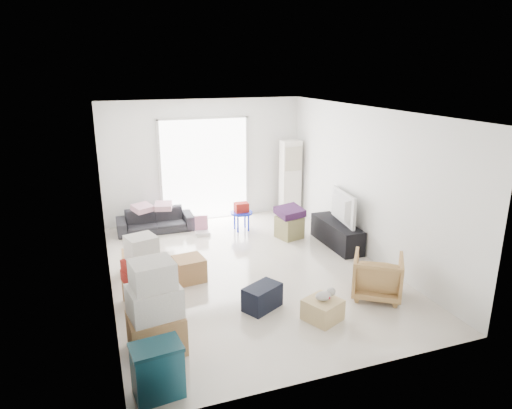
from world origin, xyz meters
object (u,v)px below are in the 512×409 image
Objects in this scene: tv_console at (337,234)px; kids_table at (241,211)px; storage_bins at (158,370)px; ac_tower at (290,178)px; sofa at (155,217)px; armchair at (378,274)px; wood_crate at (323,310)px; ottoman at (289,227)px; television at (337,219)px.

kids_table is at bearing 135.68° from tv_console.
ac_tower is at bearing 54.04° from storage_bins.
armchair is at bearing -55.23° from sofa.
wood_crate is at bearing -68.64° from sofa.
wood_crate is (-1.50, -4.53, -0.73)m from ac_tower.
armchair reaches higher than tv_console.
storage_bins is 1.36× the size of wood_crate.
kids_table is at bearing 89.01° from wood_crate.
wood_crate is at bearing -123.12° from tv_console.
wood_crate is at bearing -108.31° from ac_tower.
tv_console is 2.34× the size of storage_bins.
sofa is at bearing 152.32° from ottoman.
tv_console is 1.33× the size of television.
tv_console is 2.10m from armchair.
television is 2.40× the size of wood_crate.
wood_crate is (-1.55, -2.38, -0.39)m from television.
sofa reaches higher than storage_bins.
sofa is (-3.17, -0.15, -0.57)m from ac_tower.
sofa is 3.56× the size of ottoman.
storage_bins is 1.35× the size of ottoman.
tv_console is (0.05, -2.16, -0.64)m from ac_tower.
ottoman is 0.73× the size of kids_table.
ac_tower is 4.83m from wood_crate.
sofa is (-3.22, 2.01, -0.23)m from television.
armchair is 1.64× the size of ottoman.
ac_tower is at bearing 65.97° from ottoman.
wood_crate is at bearing 18.18° from storage_bins.
kids_table is 3.84m from wood_crate.
wood_crate is (1.67, -4.38, -0.16)m from sofa.
armchair reaches higher than sofa.
storage_bins reaches higher than wood_crate.
kids_table reaches higher than ottoman.
ottoman is (3.19, 3.84, -0.08)m from storage_bins.
ottoman is (-0.25, 2.73, -0.14)m from armchair.
tv_console reaches higher than wood_crate.
sofa is 4.70m from wood_crate.
television reaches higher than ottoman.
ottoman reaches higher than wood_crate.
television is 2.38× the size of ottoman.
kids_table is (-1.48, 1.45, -0.11)m from television.
wood_crate is (-1.09, -0.33, -0.22)m from armchair.
ottoman is at bearing 74.59° from wood_crate.
television is 0.67× the size of sofa.
ottoman is (-0.71, 0.69, -0.32)m from television.
ac_tower is 1.66m from kids_table.
ottoman is at bearing 50.21° from storage_bins.
tv_console is at bearing -44.32° from kids_table.
television is at bearing -44.29° from ottoman.
tv_console reaches higher than ottoman.
television is at bearing 56.88° from wood_crate.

